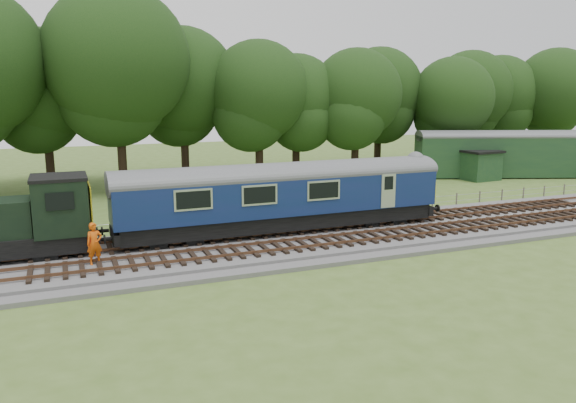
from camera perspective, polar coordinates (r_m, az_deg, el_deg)
name	(u,v)px	position (r m, az deg, el deg)	size (l,w,h in m)	color
ground	(362,236)	(31.54, 7.50, -3.51)	(120.00, 120.00, 0.00)	#456124
ballast	(362,233)	(31.49, 7.51, -3.21)	(70.00, 7.00, 0.35)	#4C4C4F
track_north	(350,223)	(32.62, 6.31, -2.23)	(67.20, 2.40, 0.21)	black
track_south	(377,236)	(30.10, 9.02, -3.46)	(67.20, 2.40, 0.21)	black
fence	(326,219)	(35.40, 3.93, -1.81)	(64.00, 0.12, 1.00)	#6B6054
tree_line	(243,179)	(51.42, -4.60, 2.29)	(70.00, 8.00, 18.00)	black
dmu_railcar	(283,191)	(30.44, -0.55, 1.08)	(18.05, 2.86, 3.88)	black
worker	(94,244)	(26.39, -19.06, -4.06)	(0.69, 0.45, 1.90)	#DA520B
parked_coach	(507,151)	(56.06, 21.34, 4.76)	(16.61, 8.46, 4.25)	#193821
shed	(478,165)	(53.72, 18.74, 3.58)	(3.52, 3.52, 2.69)	#193821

